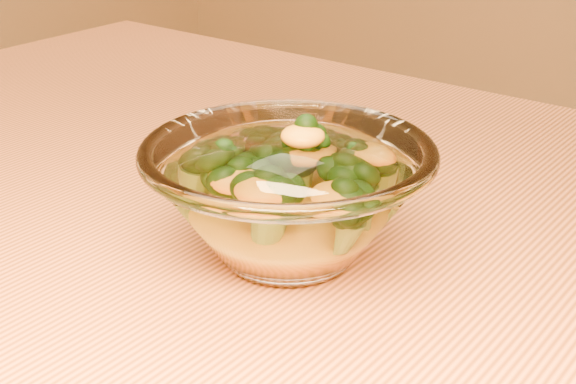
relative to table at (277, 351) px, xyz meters
The scene contains 4 objects.
table is the anchor object (origin of this frame).
glass_bowl 0.15m from the table, 38.14° to the right, with size 0.19×0.19×0.08m.
cheese_sauce 0.13m from the table, 38.14° to the right, with size 0.10×0.10×0.03m, color #FFAE15.
broccoli_heap 0.15m from the table, 33.84° to the right, with size 0.13×0.11×0.07m.
Camera 1 is at (0.31, -0.39, 1.01)m, focal length 50.00 mm.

